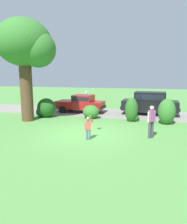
% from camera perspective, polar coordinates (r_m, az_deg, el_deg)
% --- Properties ---
extents(ground_plane, '(80.00, 80.00, 0.00)m').
position_cam_1_polar(ground_plane, '(11.99, -2.58, -6.01)').
color(ground_plane, '#518E42').
extents(driveway_strip, '(28.00, 4.40, 0.02)m').
position_cam_1_polar(driveway_strip, '(18.37, 3.90, -0.26)').
color(driveway_strip, gray).
rests_on(driveway_strip, ground).
extents(oak_tree_large, '(4.21, 3.87, 7.15)m').
position_cam_1_polar(oak_tree_large, '(15.92, -17.74, 16.53)').
color(oak_tree_large, '#513823').
rests_on(oak_tree_large, ground).
extents(shrub_near_tree, '(1.57, 1.45, 1.49)m').
position_cam_1_polar(shrub_near_tree, '(16.98, -12.92, 0.96)').
color(shrub_near_tree, '#1E511C').
rests_on(shrub_near_tree, ground).
extents(shrub_centre_left, '(1.28, 1.03, 1.03)m').
position_cam_1_polar(shrub_centre_left, '(16.03, -0.72, 0.06)').
color(shrub_centre_left, '#33702B').
rests_on(shrub_centre_left, ground).
extents(shrub_centre, '(0.99, 0.90, 1.72)m').
position_cam_1_polar(shrub_centre, '(15.22, 10.41, 0.35)').
color(shrub_centre, '#286023').
rests_on(shrub_centre, ground).
extents(shrub_centre_right, '(1.17, 1.20, 1.73)m').
position_cam_1_polar(shrub_centre_right, '(15.01, 19.33, 0.12)').
color(shrub_centre_right, '#33702B').
rests_on(shrub_centre_right, ground).
extents(parked_sedan, '(4.45, 2.19, 1.56)m').
position_cam_1_polar(parked_sedan, '(18.65, -3.42, 2.51)').
color(parked_sedan, maroon).
rests_on(parked_sedan, ground).
extents(parked_suv, '(4.76, 2.23, 1.92)m').
position_cam_1_polar(parked_suv, '(18.03, 15.11, 2.64)').
color(parked_suv, black).
rests_on(parked_suv, ground).
extents(child_thrower, '(0.42, 0.33, 1.29)m').
position_cam_1_polar(child_thrower, '(10.80, -1.46, -3.89)').
color(child_thrower, '#4C608C').
rests_on(child_thrower, ground).
extents(frisbee, '(0.29, 0.28, 0.23)m').
position_cam_1_polar(frisbee, '(11.15, -2.03, 5.50)').
color(frisbee, '#1EB7B2').
extents(adult_onlooker, '(0.41, 0.41, 1.74)m').
position_cam_1_polar(adult_onlooker, '(11.41, 15.51, -2.12)').
color(adult_onlooker, '#3F3F4C').
rests_on(adult_onlooker, ground).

